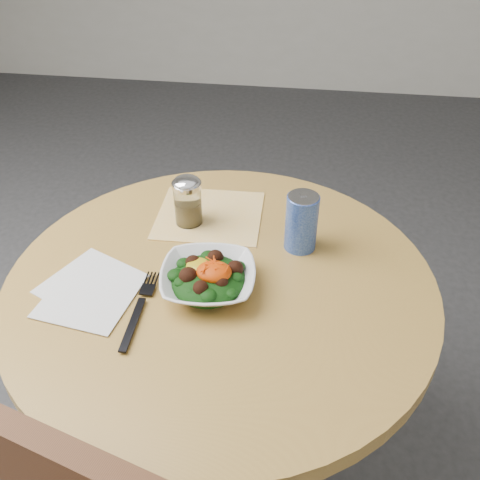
{
  "coord_description": "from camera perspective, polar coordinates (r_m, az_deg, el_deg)",
  "views": [
    {
      "loc": [
        0.16,
        -0.83,
        1.49
      ],
      "look_at": [
        0.03,
        0.06,
        0.81
      ],
      "focal_mm": 40.0,
      "sensor_mm": 36.0,
      "label": 1
    }
  ],
  "objects": [
    {
      "name": "ground",
      "position": [
        1.71,
        -1.49,
        -23.26
      ],
      "size": [
        6.0,
        6.0,
        0.0
      ],
      "primitive_type": "plane",
      "color": "#2F2F32",
      "rests_on": "ground"
    },
    {
      "name": "spice_shaker",
      "position": [
        1.25,
        -5.59,
        4.13
      ],
      "size": [
        0.07,
        0.07,
        0.12
      ],
      "color": "silver",
      "rests_on": "table"
    },
    {
      "name": "salad_bowl",
      "position": [
        1.08,
        -3.4,
        -4.13
      ],
      "size": [
        0.21,
        0.21,
        0.07
      ],
      "color": "white",
      "rests_on": "table"
    },
    {
      "name": "fork",
      "position": [
        1.07,
        -10.6,
        -6.98
      ],
      "size": [
        0.03,
        0.22,
        0.0
      ],
      "color": "black",
      "rests_on": "table"
    },
    {
      "name": "paper_napkins",
      "position": [
        1.13,
        -15.68,
        -5.17
      ],
      "size": [
        0.23,
        0.25,
        0.0
      ],
      "color": "silver",
      "rests_on": "table"
    },
    {
      "name": "cloth_napkin",
      "position": [
        1.3,
        -3.27,
        2.67
      ],
      "size": [
        0.25,
        0.23,
        0.0
      ],
      "primitive_type": "cube",
      "rotation": [
        0.0,
        0.0,
        0.02
      ],
      "color": "orange",
      "rests_on": "table"
    },
    {
      "name": "beverage_can",
      "position": [
        1.17,
        6.57,
        1.92
      ],
      "size": [
        0.07,
        0.07,
        0.14
      ],
      "color": "#0D2B97",
      "rests_on": "table"
    },
    {
      "name": "table",
      "position": [
        1.26,
        -1.89,
        -10.82
      ],
      "size": [
        0.9,
        0.9,
        0.75
      ],
      "color": "black",
      "rests_on": "ground"
    }
  ]
}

